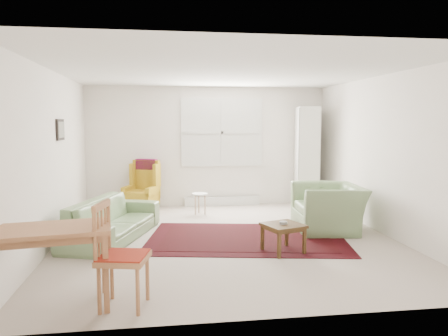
{
  "coord_description": "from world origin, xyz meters",
  "views": [
    {
      "loc": [
        -0.96,
        -6.41,
        1.76
      ],
      "look_at": [
        0.0,
        0.3,
        1.05
      ],
      "focal_mm": 35.0,
      "sensor_mm": 36.0,
      "label": 1
    }
  ],
  "objects": [
    {
      "name": "room",
      "position": [
        0.02,
        0.21,
        1.26
      ],
      "size": [
        5.04,
        5.54,
        2.51
      ],
      "color": "#BEAEA2",
      "rests_on": "ground"
    },
    {
      "name": "rug",
      "position": [
        0.3,
        -0.05,
        0.01
      ],
      "size": [
        3.25,
        2.4,
        0.03
      ],
      "primitive_type": null,
      "rotation": [
        0.0,
        0.0,
        -0.18
      ],
      "color": "black",
      "rests_on": "ground"
    },
    {
      "name": "sofa",
      "position": [
        -1.72,
        0.25,
        0.41
      ],
      "size": [
        1.41,
        2.2,
        0.83
      ],
      "primitive_type": "imported",
      "rotation": [
        0.0,
        0.0,
        1.25
      ],
      "color": "#739261",
      "rests_on": "ground"
    },
    {
      "name": "armchair",
      "position": [
        1.71,
        0.28,
        0.45
      ],
      "size": [
        1.1,
        1.24,
        0.9
      ],
      "primitive_type": "imported",
      "rotation": [
        0.0,
        0.0,
        -1.66
      ],
      "color": "#739261",
      "rests_on": "ground"
    },
    {
      "name": "wingback_chair",
      "position": [
        -1.38,
        2.35,
        0.51
      ],
      "size": [
        0.79,
        0.8,
        1.02
      ],
      "primitive_type": null,
      "rotation": [
        0.0,
        0.0,
        -0.41
      ],
      "color": "gold",
      "rests_on": "ground"
    },
    {
      "name": "coffee_table",
      "position": [
        0.65,
        -0.8,
        0.2
      ],
      "size": [
        0.62,
        0.62,
        0.4
      ],
      "primitive_type": null,
      "rotation": [
        0.0,
        0.0,
        0.33
      ],
      "color": "#462E15",
      "rests_on": "ground"
    },
    {
      "name": "stool",
      "position": [
        -0.25,
        1.86,
        0.2
      ],
      "size": [
        0.4,
        0.4,
        0.41
      ],
      "primitive_type": null,
      "rotation": [
        0.0,
        0.0,
        -0.44
      ],
      "color": "white",
      "rests_on": "ground"
    },
    {
      "name": "cabinet",
      "position": [
        2.04,
        2.35,
        1.04
      ],
      "size": [
        0.58,
        0.9,
        2.08
      ],
      "primitive_type": null,
      "rotation": [
        0.0,
        0.0,
        -0.19
      ],
      "color": "white",
      "rests_on": "ground"
    },
    {
      "name": "desk",
      "position": [
        -2.09,
        -2.24,
        0.39
      ],
      "size": [
        1.32,
        0.81,
        0.78
      ],
      "primitive_type": null,
      "rotation": [
        0.0,
        0.0,
        0.16
      ],
      "color": "#AC7045",
      "rests_on": "ground"
    },
    {
      "name": "desk_chair",
      "position": [
        -1.33,
        -2.3,
        0.51
      ],
      "size": [
        0.53,
        0.53,
        1.02
      ],
      "primitive_type": null,
      "rotation": [
        0.0,
        0.0,
        1.36
      ],
      "color": "#AC7045",
      "rests_on": "ground"
    }
  ]
}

